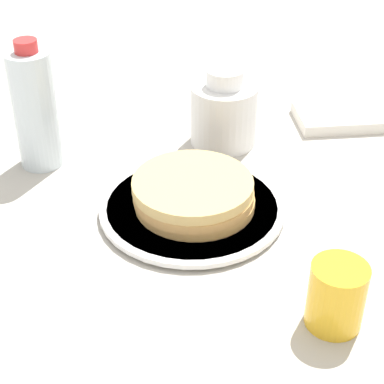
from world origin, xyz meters
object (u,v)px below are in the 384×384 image
at_px(plate, 192,208).
at_px(water_bottle_near, 35,109).
at_px(pancake_stack, 194,193).
at_px(juice_glass, 336,296).
at_px(cream_jug, 224,112).

distance_m(plate, water_bottle_near, 0.28).
bearing_deg(plate, water_bottle_near, 143.67).
height_order(pancake_stack, water_bottle_near, water_bottle_near).
xyz_separation_m(plate, juice_glass, (0.13, -0.22, 0.03)).
bearing_deg(juice_glass, plate, 120.09).
relative_size(plate, pancake_stack, 1.53).
height_order(plate, juice_glass, juice_glass).
xyz_separation_m(plate, pancake_stack, (0.00, -0.00, 0.03)).
relative_size(plate, cream_jug, 2.02).
bearing_deg(juice_glass, pancake_stack, 120.01).
bearing_deg(plate, cream_jug, 68.89).
distance_m(pancake_stack, cream_jug, 0.20).
relative_size(pancake_stack, water_bottle_near, 0.84).
xyz_separation_m(pancake_stack, cream_jug, (0.07, 0.19, 0.02)).
xyz_separation_m(pancake_stack, water_bottle_near, (-0.22, 0.16, 0.06)).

